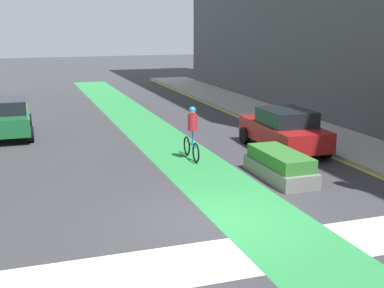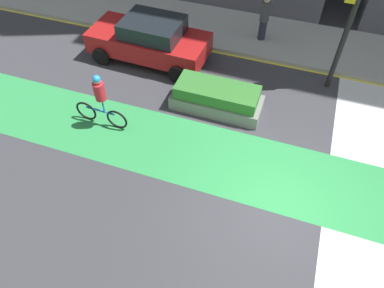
{
  "view_description": "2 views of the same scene",
  "coord_description": "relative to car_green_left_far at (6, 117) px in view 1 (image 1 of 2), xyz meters",
  "views": [
    {
      "loc": [
        -4.36,
        -10.9,
        4.69
      ],
      "look_at": [
        -0.01,
        1.86,
        1.46
      ],
      "focal_mm": 48.35,
      "sensor_mm": 36.0,
      "label": 1
    },
    {
      "loc": [
        -5.2,
        0.46,
        7.85
      ],
      "look_at": [
        0.5,
        2.46,
        0.99
      ],
      "focal_mm": 33.6,
      "sensor_mm": 36.0,
      "label": 2
    }
  ],
  "objects": [
    {
      "name": "bike_lane_paint",
      "position": [
        5.89,
        -11.44,
        -0.8
      ],
      "size": [
        2.4,
        60.0,
        0.01
      ],
      "primitive_type": "cube",
      "color": "#2D8C47",
      "rests_on": "ground_plane"
    },
    {
      "name": "car_green_left_far",
      "position": [
        0.0,
        0.0,
        0.0
      ],
      "size": [
        2.05,
        4.21,
        1.57
      ],
      "color": "#196033",
      "rests_on": "ground_plane"
    },
    {
      "name": "car_red_right_far",
      "position": [
        9.66,
        -5.91,
        0.0
      ],
      "size": [
        2.13,
        4.25,
        1.57
      ],
      "color": "#A51919",
      "rests_on": "ground_plane"
    },
    {
      "name": "ground_plane",
      "position": [
        4.86,
        -11.44,
        -0.8
      ],
      "size": [
        120.0,
        120.0,
        0.0
      ],
      "primitive_type": "plane",
      "color": "#38383D"
    },
    {
      "name": "median_planter",
      "position": [
        7.89,
        -8.92,
        -0.4
      ],
      "size": [
        1.14,
        2.82,
        0.85
      ],
      "color": "slate",
      "rests_on": "ground_plane"
    },
    {
      "name": "crosswalk_band",
      "position": [
        4.86,
        -13.44,
        -0.8
      ],
      "size": [
        12.0,
        1.8,
        0.01
      ],
      "primitive_type": "cube",
      "color": "silver",
      "rests_on": "ground_plane"
    },
    {
      "name": "cyclist_in_lane",
      "position": [
        6.08,
        -5.93,
        0.17
      ],
      "size": [
        0.32,
        1.73,
        1.86
      ],
      "color": "black",
      "rests_on": "ground_plane"
    }
  ]
}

